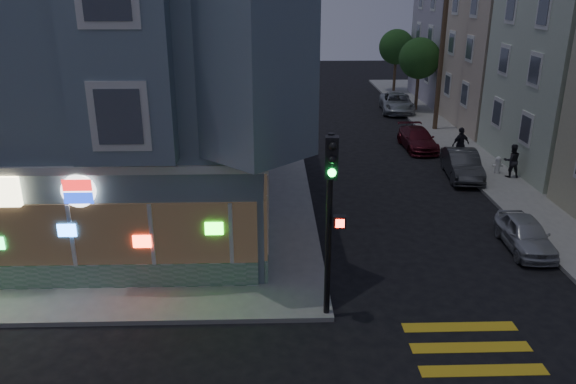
{
  "coord_description": "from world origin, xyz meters",
  "views": [
    {
      "loc": [
        1.26,
        -11.68,
        9.08
      ],
      "look_at": [
        1.8,
        5.89,
        2.55
      ],
      "focal_mm": 35.0,
      "sensor_mm": 36.0,
      "label": 1
    }
  ],
  "objects_px": {
    "fire_hydrant": "(498,164)",
    "street_tree_near": "(419,58)",
    "parked_car_c": "(418,139)",
    "parked_car_d": "(397,103)",
    "pedestrian_a": "(512,161)",
    "street_tree_far": "(396,47)",
    "traffic_signal": "(331,198)",
    "parked_car_b": "(462,165)",
    "pedestrian_b": "(461,145)",
    "utility_pole": "(441,56)",
    "parked_car_a": "(525,234)"
  },
  "relations": [
    {
      "from": "street_tree_far",
      "to": "parked_car_d",
      "type": "relative_size",
      "value": 1.07
    },
    {
      "from": "parked_car_b",
      "to": "fire_hydrant",
      "type": "bearing_deg",
      "value": 13.43
    },
    {
      "from": "parked_car_c",
      "to": "fire_hydrant",
      "type": "relative_size",
      "value": 4.86
    },
    {
      "from": "pedestrian_b",
      "to": "fire_hydrant",
      "type": "relative_size",
      "value": 2.17
    },
    {
      "from": "utility_pole",
      "to": "fire_hydrant",
      "type": "bearing_deg",
      "value": -86.35
    },
    {
      "from": "parked_car_a",
      "to": "fire_hydrant",
      "type": "height_order",
      "value": "parked_car_a"
    },
    {
      "from": "fire_hydrant",
      "to": "street_tree_near",
      "type": "bearing_deg",
      "value": 91.46
    },
    {
      "from": "pedestrian_b",
      "to": "fire_hydrant",
      "type": "xyz_separation_m",
      "value": [
        1.29,
        -2.02,
        -0.48
      ]
    },
    {
      "from": "parked_car_d",
      "to": "street_tree_far",
      "type": "bearing_deg",
      "value": 84.84
    },
    {
      "from": "parked_car_d",
      "to": "street_tree_near",
      "type": "bearing_deg",
      "value": 12.57
    },
    {
      "from": "parked_car_a",
      "to": "parked_car_c",
      "type": "height_order",
      "value": "parked_car_c"
    },
    {
      "from": "utility_pole",
      "to": "parked_car_a",
      "type": "xyz_separation_m",
      "value": [
        -1.6,
        -17.49,
        -4.2
      ]
    },
    {
      "from": "utility_pole",
      "to": "parked_car_b",
      "type": "height_order",
      "value": "utility_pole"
    },
    {
      "from": "street_tree_near",
      "to": "parked_car_d",
      "type": "xyz_separation_m",
      "value": [
        -1.5,
        -0.19,
        -3.25
      ]
    },
    {
      "from": "street_tree_near",
      "to": "street_tree_far",
      "type": "xyz_separation_m",
      "value": [
        0.0,
        8.0,
        0.0
      ]
    },
    {
      "from": "pedestrian_a",
      "to": "street_tree_far",
      "type": "bearing_deg",
      "value": -85.68
    },
    {
      "from": "parked_car_b",
      "to": "traffic_signal",
      "type": "xyz_separation_m",
      "value": [
        -7.88,
        -12.38,
        3.07
      ]
    },
    {
      "from": "pedestrian_b",
      "to": "parked_car_d",
      "type": "relative_size",
      "value": 0.37
    },
    {
      "from": "parked_car_b",
      "to": "parked_car_d",
      "type": "height_order",
      "value": "parked_car_d"
    },
    {
      "from": "street_tree_near",
      "to": "traffic_signal",
      "type": "bearing_deg",
      "value": -108.62
    },
    {
      "from": "parked_car_a",
      "to": "parked_car_c",
      "type": "distance_m",
      "value": 13.24
    },
    {
      "from": "utility_pole",
      "to": "street_tree_near",
      "type": "height_order",
      "value": "utility_pole"
    },
    {
      "from": "parked_car_d",
      "to": "utility_pole",
      "type": "bearing_deg",
      "value": -72.17
    },
    {
      "from": "parked_car_d",
      "to": "fire_hydrant",
      "type": "relative_size",
      "value": 5.8
    },
    {
      "from": "pedestrian_a",
      "to": "parked_car_c",
      "type": "relative_size",
      "value": 0.4
    },
    {
      "from": "street_tree_far",
      "to": "utility_pole",
      "type": "bearing_deg",
      "value": -90.82
    },
    {
      "from": "traffic_signal",
      "to": "parked_car_b",
      "type": "bearing_deg",
      "value": 62.83
    },
    {
      "from": "pedestrian_b",
      "to": "traffic_signal",
      "type": "height_order",
      "value": "traffic_signal"
    },
    {
      "from": "pedestrian_b",
      "to": "traffic_signal",
      "type": "bearing_deg",
      "value": 37.31
    },
    {
      "from": "parked_car_b",
      "to": "traffic_signal",
      "type": "height_order",
      "value": "traffic_signal"
    },
    {
      "from": "utility_pole",
      "to": "parked_car_b",
      "type": "bearing_deg",
      "value": -97.83
    },
    {
      "from": "pedestrian_b",
      "to": "utility_pole",
      "type": "bearing_deg",
      "value": -118.14
    },
    {
      "from": "pedestrian_b",
      "to": "parked_car_a",
      "type": "bearing_deg",
      "value": 62.42
    },
    {
      "from": "street_tree_far",
      "to": "parked_car_a",
      "type": "height_order",
      "value": "street_tree_far"
    },
    {
      "from": "parked_car_b",
      "to": "parked_car_c",
      "type": "distance_m",
      "value": 5.28
    },
    {
      "from": "street_tree_far",
      "to": "traffic_signal",
      "type": "bearing_deg",
      "value": -104.67
    },
    {
      "from": "parked_car_c",
      "to": "parked_car_d",
      "type": "height_order",
      "value": "parked_car_d"
    },
    {
      "from": "pedestrian_b",
      "to": "pedestrian_a",
      "type": "bearing_deg",
      "value": 100.37
    },
    {
      "from": "parked_car_b",
      "to": "parked_car_d",
      "type": "xyz_separation_m",
      "value": [
        0.0,
        15.27,
        0.01
      ]
    },
    {
      "from": "pedestrian_b",
      "to": "parked_car_d",
      "type": "distance_m",
      "value": 13.04
    },
    {
      "from": "traffic_signal",
      "to": "parked_car_c",
      "type": "bearing_deg",
      "value": 73.73
    },
    {
      "from": "parked_car_c",
      "to": "parked_car_d",
      "type": "xyz_separation_m",
      "value": [
        0.93,
        10.07,
        0.09
      ]
    },
    {
      "from": "parked_car_d",
      "to": "fire_hydrant",
      "type": "xyz_separation_m",
      "value": [
        1.89,
        -15.03,
        -0.09
      ]
    },
    {
      "from": "pedestrian_a",
      "to": "parked_car_d",
      "type": "xyz_separation_m",
      "value": [
        -2.3,
        15.64,
        -0.29
      ]
    },
    {
      "from": "pedestrian_a",
      "to": "fire_hydrant",
      "type": "relative_size",
      "value": 1.94
    },
    {
      "from": "street_tree_near",
      "to": "parked_car_a",
      "type": "relative_size",
      "value": 1.52
    },
    {
      "from": "pedestrian_a",
      "to": "utility_pole",
      "type": "bearing_deg",
      "value": -81.79
    },
    {
      "from": "parked_car_a",
      "to": "traffic_signal",
      "type": "height_order",
      "value": "traffic_signal"
    },
    {
      "from": "street_tree_far",
      "to": "traffic_signal",
      "type": "distance_m",
      "value": 37.04
    },
    {
      "from": "parked_car_a",
      "to": "fire_hydrant",
      "type": "distance_m",
      "value": 8.55
    }
  ]
}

